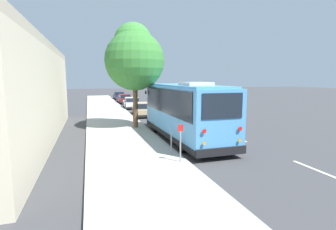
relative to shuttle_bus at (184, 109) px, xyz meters
The scene contains 15 objects.
ground_plane 1.86m from the shuttle_bus, 96.42° to the right, with size 160.00×160.00×0.00m, color #3D3D3F.
sidewalk_slab 3.95m from the shuttle_bus, 90.81° to the left, with size 80.00×4.00×0.15m, color #B2AFA8.
curb_strip 2.28m from the shuttle_bus, 91.94° to the left, with size 80.00×0.14×0.15m, color #9D9A94.
shuttle_bus is the anchor object (origin of this frame).
parked_sedan_tan 10.65m from the shuttle_bus, ahead, with size 4.63×1.87×1.26m.
parked_sedan_white 17.26m from the shuttle_bus, ahead, with size 4.30×1.92×1.29m.
parked_sedan_maroon 23.98m from the shuttle_bus, ahead, with size 4.61×1.82×1.29m.
parked_sedan_navy 30.91m from the shuttle_bus, ahead, with size 4.26×1.74×1.27m.
street_tree 5.64m from the shuttle_bus, 28.41° to the left, with size 4.07×4.07×7.27m.
sign_post_near 4.73m from the shuttle_bus, 157.58° to the left, with size 0.06×0.22×1.56m.
sign_post_far 3.70m from the shuttle_bus, 149.81° to the left, with size 0.06×0.06×1.06m.
fire_hydrant 6.06m from the shuttle_bus, 19.94° to the left, with size 0.22×0.22×0.81m.
lane_stripe_behind 7.38m from the shuttle_bus, 153.76° to the right, with size 2.40×0.14×0.01m, color silver.
lane_stripe_mid 3.67m from the shuttle_bus, 97.62° to the right, with size 2.40×0.14×0.01m, color silver.
lane_stripe_ahead 6.66m from the shuttle_bus, 29.59° to the right, with size 2.40×0.14×0.01m, color silver.
Camera 1 is at (-14.14, 5.76, 3.58)m, focal length 28.00 mm.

